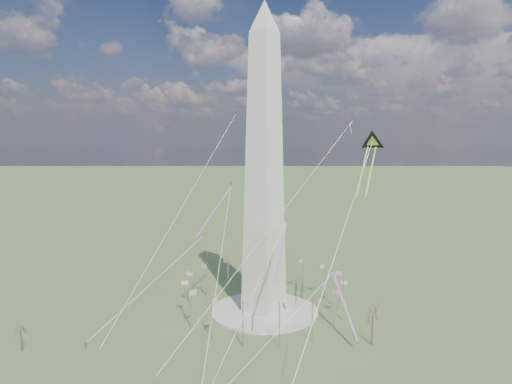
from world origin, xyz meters
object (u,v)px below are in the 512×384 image
Objects in this scene: person_west at (86,345)px; kite_delta_black at (372,145)px; tree_near at (373,314)px; washington_monument at (264,169)px.

kite_delta_black is at bearing -102.90° from person_west.
kite_delta_black is at bearing 119.59° from tree_near.
washington_monument reaches higher than person_west.
washington_monument is 73.55m from person_west.
person_west is 0.08× the size of kite_delta_black.
washington_monument reaches higher than tree_near.
kite_delta_black is (56.66, 60.13, 55.10)m from person_west.
washington_monument is at bearing 0.69° from kite_delta_black.
washington_monument is at bearing -84.87° from person_west.
tree_near is 7.21× the size of person_west.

